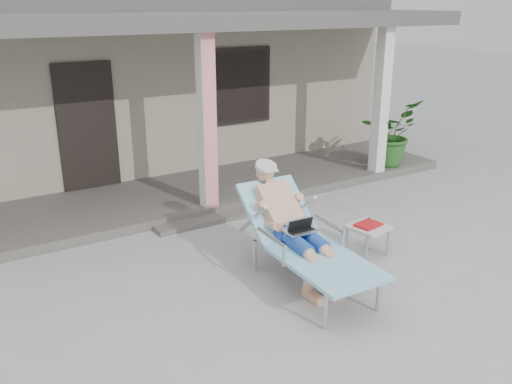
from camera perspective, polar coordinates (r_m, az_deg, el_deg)
ground at (r=6.85m, az=3.31°, el=-8.02°), size 60.00×60.00×0.00m
house at (r=12.09m, az=-14.65°, el=11.70°), size 10.40×5.40×3.30m
porch_deck at (r=9.24m, az=-7.29°, el=-0.23°), size 10.00×2.00×0.15m
porch_overhang at (r=8.67m, az=-7.92°, el=16.81°), size 10.00×2.30×2.85m
porch_step at (r=8.28m, az=-3.97°, el=-2.75°), size 2.00×0.30×0.07m
lounger at (r=6.28m, az=4.47°, el=-2.15°), size 0.87×2.15×1.38m
side_table at (r=7.24m, az=11.71°, el=-3.77°), size 0.55×0.55×0.42m
potted_palm at (r=10.80m, az=13.86°, el=6.09°), size 1.36×1.27×1.24m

